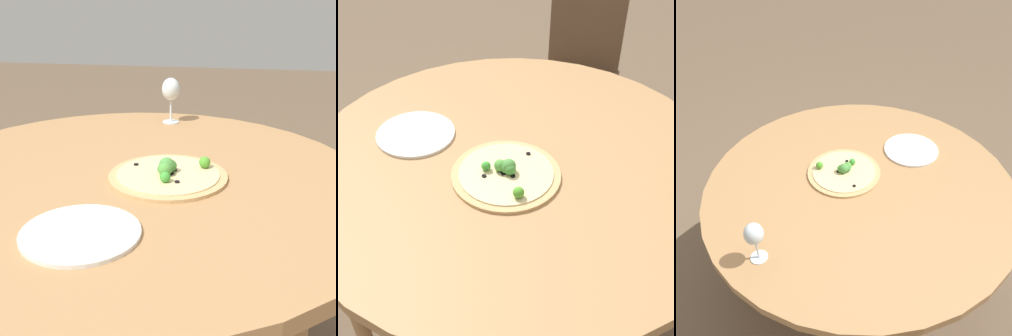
# 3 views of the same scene
# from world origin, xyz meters

# --- Properties ---
(ground_plane) EXTENTS (12.00, 12.00, 0.00)m
(ground_plane) POSITION_xyz_m (0.00, 0.00, 0.00)
(ground_plane) COLOR brown
(dining_table) EXTENTS (1.37, 1.37, 0.70)m
(dining_table) POSITION_xyz_m (0.00, 0.00, 0.65)
(dining_table) COLOR #A87A4C
(dining_table) RESTS_ON ground_plane
(chair) EXTENTS (0.44, 0.44, 0.82)m
(chair) POSITION_xyz_m (-0.11, -1.08, 0.45)
(chair) COLOR brown
(chair) RESTS_ON ground_plane
(pizza) EXTENTS (0.33, 0.33, 0.06)m
(pizza) POSITION_xyz_m (0.01, 0.10, 0.71)
(pizza) COLOR tan
(pizza) RESTS_ON dining_table
(plate_near) EXTENTS (0.26, 0.26, 0.01)m
(plate_near) POSITION_xyz_m (0.35, -0.04, 0.71)
(plate_near) COLOR silver
(plate_near) RESTS_ON dining_table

